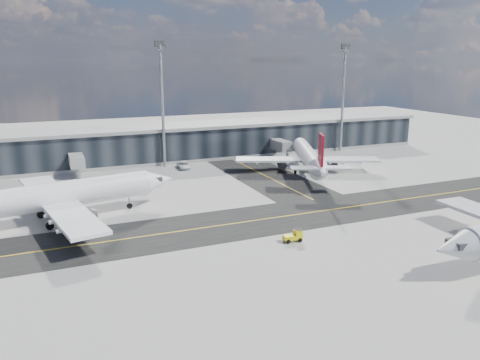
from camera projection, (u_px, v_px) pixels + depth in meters
The scene contains 8 objects.
ground at pixel (245, 232), 69.12m from camera, with size 300.00×300.00×0.00m, color gray.
taxiway_lanes at pixel (241, 208), 80.18m from camera, with size 180.00×63.00×0.03m.
terminal_concourse at pixel (158, 145), 117.12m from camera, with size 152.00×19.80×8.80m.
floodlight_masts at pixel (162, 101), 108.06m from camera, with size 102.50×0.70×28.90m.
airliner_af at pixel (46, 198), 71.83m from camera, with size 42.16×36.15×12.53m.
airliner_redtail at pixel (308, 157), 104.02m from camera, with size 31.54×36.49×11.28m.
baggage_tug at pixel (294, 236), 65.35m from camera, with size 2.76×1.58×1.66m.
service_van at pixel (184, 165), 109.51m from camera, with size 2.54×5.51×1.53m, color white.
Camera 1 is at (-26.01, -59.63, 24.61)m, focal length 35.00 mm.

